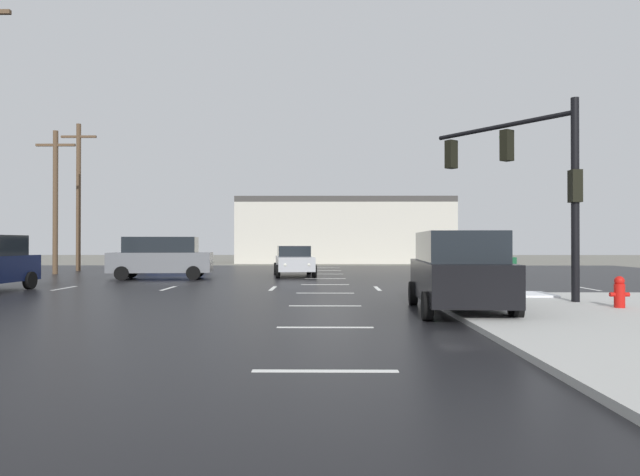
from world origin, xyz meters
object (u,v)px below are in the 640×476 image
Objects in this scene: utility_pole_distant at (79,194)px; traffic_signal_mast at (531,170)px; suv_grey at (161,257)px; fire_hydrant at (620,292)px; sedan_green at (470,261)px; suv_black at (458,270)px; sedan_silver at (294,260)px; sedan_blue at (168,258)px; utility_pole_far at (55,199)px.

traffic_signal_mast is at bearing -40.55° from utility_pole_distant.
traffic_signal_mast is at bearing -43.54° from suv_grey.
fire_hydrant is 20.16m from suv_grey.
sedan_green is 0.91× the size of suv_grey.
suv_black is 1.05× the size of sedan_silver.
utility_pole_distant is at bearing 173.79° from sedan_blue.
utility_pole_distant is at bearing 126.98° from suv_grey.
sedan_blue is at bearing 130.00° from fire_hydrant.
sedan_green is at bearing -17.71° from sedan_blue.
fire_hydrant is at bearing -37.48° from utility_pole_far.
fire_hydrant is 14.63m from sedan_green.
utility_pole_distant reaches higher than sedan_blue.
traffic_signal_mast is at bearing -34.79° from utility_pole_far.
sedan_blue is 0.50× the size of utility_pole_distant.
sedan_silver is at bearing 120.26° from fire_hydrant.
suv_black is (12.91, -20.18, 0.24)m from sedan_blue.
fire_hydrant is 17.94m from sedan_silver.
sedan_silver is (7.91, -4.71, 0.00)m from sedan_blue.
suv_black is 0.61× the size of utility_pole_far.
fire_hydrant is at bearing -47.05° from suv_grey.
utility_pole_far is (-7.14, 4.15, 3.13)m from suv_grey.
traffic_signal_mast is 1.15× the size of suv_black.
utility_pole_distant reaches higher than sedan_silver.
suv_grey is 8.83m from utility_pole_far.
suv_grey reaches higher than fire_hydrant.
sedan_green is at bearing -12.10° from suv_black.
fire_hydrant is 26.38m from sedan_blue.
utility_pole_far is at bearing 50.21° from suv_black.
utility_pole_distant is (-22.74, 6.26, 3.95)m from sedan_green.
sedan_blue is 0.91× the size of suv_grey.
utility_pole_distant is (-7.44, 7.82, 3.71)m from suv_grey.
sedan_silver is (-9.01, 0.86, 0.00)m from sedan_green.
traffic_signal_mast is at bearing -44.22° from suv_black.
fire_hydrant is 0.16× the size of suv_black.
sedan_blue and sedan_silver have the same top height.
traffic_signal_mast is 17.78m from suv_grey.
sedan_silver is (-9.04, 15.49, 0.32)m from fire_hydrant.
utility_pole_far is (-22.44, 2.60, 3.37)m from sedan_green.
sedan_silver is at bearing -21.47° from utility_pole_distant.
suv_grey is at bearing -30.19° from utility_pole_far.
utility_pole_distant reaches higher than suv_grey.
suv_black is 25.40m from utility_pole_far.
traffic_signal_mast is 0.70× the size of utility_pole_far.
fire_hydrant is at bearing -49.47° from sedan_blue.
suv_black is 0.99× the size of suv_grey.
sedan_blue is at bearing -6.74° from utility_pole_distant.
fire_hydrant is 0.17× the size of sedan_silver.
utility_pole_distant is at bearing 12.66° from traffic_signal_mast.
suv_grey reaches higher than sedan_silver.
suv_black is at bearing -55.74° from suv_grey.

